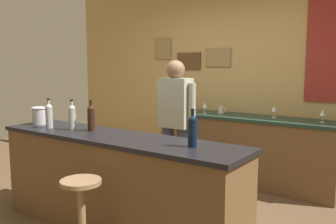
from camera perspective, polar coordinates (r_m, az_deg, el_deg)
name	(u,v)px	position (r m, az deg, el deg)	size (l,w,h in m)	color
ground_plane	(143,216)	(3.94, -3.98, -16.03)	(10.00, 10.00, 0.00)	brown
back_wall	(233,76)	(5.33, 10.24, 5.64)	(6.00, 0.09, 2.80)	tan
bar_counter	(115,184)	(3.50, -8.29, -11.08)	(2.61, 0.60, 0.92)	brown
side_counter	(245,149)	(4.95, 11.96, -5.77)	(2.42, 0.56, 0.90)	brown
bartender	(175,121)	(4.13, 1.18, -1.36)	(0.52, 0.21, 1.62)	#384766
bar_stool	(82,207)	(3.02, -13.42, -14.29)	(0.32, 0.32, 0.68)	olive
wine_bottle_a	(49,115)	(3.92, -18.19, -0.44)	(0.07, 0.07, 0.31)	#999E99
wine_bottle_b	(72,116)	(3.75, -14.85, -0.67)	(0.07, 0.07, 0.31)	#999E99
wine_bottle_c	(91,117)	(3.65, -12.00, -0.79)	(0.07, 0.07, 0.31)	black
wine_bottle_d	(192,130)	(2.87, 3.86, -2.84)	(0.07, 0.07, 0.31)	black
ice_bucket	(40,115)	(4.22, -19.45, -0.48)	(0.19, 0.19, 0.19)	#B7BABF
wine_glass_a	(181,104)	(5.23, 2.11, 1.29)	(0.07, 0.07, 0.16)	silver
wine_glass_b	(205,106)	(5.03, 5.80, 1.01)	(0.07, 0.07, 0.16)	silver
wine_glass_c	(274,109)	(4.80, 16.35, 0.44)	(0.07, 0.07, 0.16)	silver
wine_glass_d	(323,113)	(4.59, 23.14, -0.15)	(0.07, 0.07, 0.16)	silver
coffee_mug	(221,110)	(5.09, 8.40, 0.34)	(0.12, 0.08, 0.09)	silver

